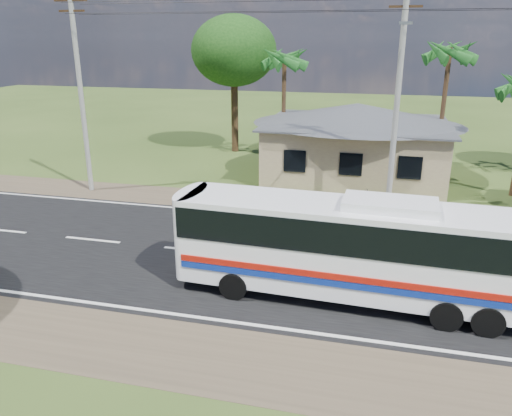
{
  "coord_description": "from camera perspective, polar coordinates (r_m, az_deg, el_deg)",
  "views": [
    {
      "loc": [
        2.31,
        -17.11,
        8.1
      ],
      "look_at": [
        -2.18,
        1.0,
        1.66
      ],
      "focal_mm": 35.0,
      "sensor_mm": 36.0,
      "label": 1
    }
  ],
  "objects": [
    {
      "name": "motorcycle",
      "position": [
        24.88,
        11.45,
        0.86
      ],
      "size": [
        2.02,
        1.05,
        1.01
      ],
      "primitive_type": "imported",
      "rotation": [
        0.0,
        0.0,
        1.77
      ],
      "color": "black",
      "rests_on": "ground"
    },
    {
      "name": "utility_poles",
      "position": [
        23.72,
        15.11,
        12.75
      ],
      "size": [
        32.8,
        2.22,
        11.0
      ],
      "color": "#9E9E99",
      "rests_on": "ground"
    },
    {
      "name": "road",
      "position": [
        19.07,
        5.68,
        -6.18
      ],
      "size": [
        120.0,
        16.0,
        0.03
      ],
      "color": "black",
      "rests_on": "ground"
    },
    {
      "name": "house",
      "position": [
        30.63,
        11.38,
        8.39
      ],
      "size": [
        12.4,
        10.0,
        5.0
      ],
      "color": "tan",
      "rests_on": "ground"
    },
    {
      "name": "palm_far",
      "position": [
        33.74,
        3.28,
        16.58
      ],
      "size": [
        2.8,
        2.8,
        7.7
      ],
      "color": "#47301E",
      "rests_on": "ground"
    },
    {
      "name": "ground",
      "position": [
        19.08,
        5.68,
        -6.21
      ],
      "size": [
        120.0,
        120.0,
        0.0
      ],
      "primitive_type": "plane",
      "color": "#2D4418",
      "rests_on": "ground"
    },
    {
      "name": "tree_behind_house",
      "position": [
        36.61,
        -2.55,
        17.47
      ],
      "size": [
        6.0,
        6.0,
        9.61
      ],
      "color": "#47301E",
      "rests_on": "ground"
    },
    {
      "name": "coach_bus",
      "position": [
        15.97,
        11.37,
        -3.89
      ],
      "size": [
        11.28,
        2.83,
        3.47
      ],
      "rotation": [
        0.0,
        0.0,
        -0.04
      ],
      "color": "white",
      "rests_on": "ground"
    },
    {
      "name": "palm_mid",
      "position": [
        32.83,
        21.26,
        16.16
      ],
      "size": [
        2.8,
        2.8,
        8.2
      ],
      "color": "#47301E",
      "rests_on": "ground"
    }
  ]
}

